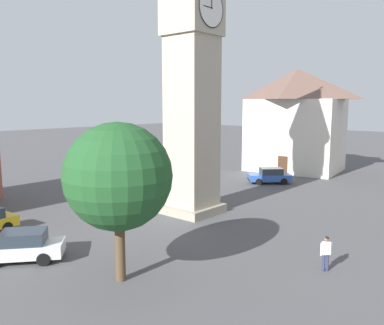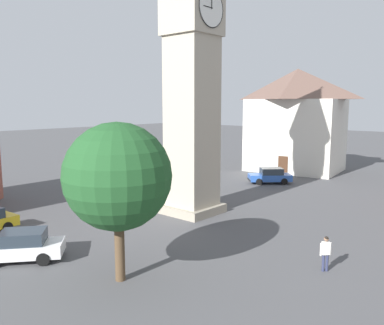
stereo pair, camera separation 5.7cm
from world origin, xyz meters
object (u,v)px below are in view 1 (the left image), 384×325
object	(u,v)px
car_white_side	(176,180)
pedestrian	(326,250)
car_blue_kerb	(21,246)
car_silver_kerb	(270,176)
building_corner_back	(296,119)
clock_tower	(192,26)
tree	(118,177)

from	to	relation	value
car_white_side	pedestrian	size ratio (longest dim) A/B	2.61
pedestrian	car_blue_kerb	bearing A→B (deg)	-53.92
car_white_side	pedestrian	world-z (taller)	pedestrian
car_silver_kerb	building_corner_back	distance (m)	10.48
clock_tower	car_white_side	distance (m)	14.81
car_white_side	car_silver_kerb	bearing A→B (deg)	145.90
clock_tower	car_silver_kerb	world-z (taller)	clock_tower
car_blue_kerb	tree	distance (m)	6.96
car_white_side	building_corner_back	bearing A→B (deg)	168.23
car_silver_kerb	pedestrian	world-z (taller)	pedestrian
clock_tower	car_silver_kerb	size ratio (longest dim) A/B	5.33
tree	car_white_side	bearing A→B (deg)	-144.01
car_silver_kerb	tree	size ratio (longest dim) A/B	0.59
car_silver_kerb	car_white_side	distance (m)	9.53
car_silver_kerb	pedestrian	size ratio (longest dim) A/B	2.46
car_silver_kerb	building_corner_back	xyz separation A→B (m)	(-8.88, -1.85, 5.25)
building_corner_back	car_silver_kerb	bearing A→B (deg)	11.75
clock_tower	building_corner_back	world-z (taller)	clock_tower
car_silver_kerb	tree	distance (m)	24.74
clock_tower	car_silver_kerb	distance (m)	17.98
clock_tower	car_blue_kerb	bearing A→B (deg)	-2.57
pedestrian	tree	world-z (taller)	tree
building_corner_back	tree	bearing A→B (deg)	13.74
car_silver_kerb	pedestrian	xyz separation A→B (m)	(16.78, 12.58, 0.25)
tree	car_silver_kerb	bearing A→B (deg)	-165.52
car_blue_kerb	building_corner_back	xyz separation A→B (m)	(-34.36, -2.49, 5.25)
car_silver_kerb	pedestrian	bearing A→B (deg)	36.85
tree	car_blue_kerb	bearing A→B (deg)	-71.54
car_blue_kerb	tree	world-z (taller)	tree
car_white_side	tree	size ratio (longest dim) A/B	0.63
car_blue_kerb	car_silver_kerb	world-z (taller)	same
pedestrian	car_white_side	bearing A→B (deg)	-116.40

